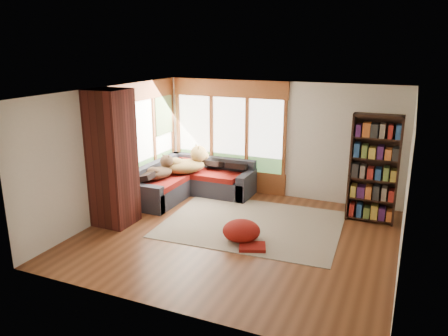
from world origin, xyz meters
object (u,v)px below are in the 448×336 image
Objects in this scene: bookshelf at (374,169)px; dog_tan at (188,161)px; sectional_sofa at (186,181)px; area_rug at (252,224)px; brick_chimney at (112,158)px; pouf at (241,230)px; dog_brindle at (161,168)px.

bookshelf is 1.93× the size of dog_tan.
sectional_sofa is 2.00× the size of dog_tan.
bookshelf is at bearing 27.99° from area_rug.
brick_chimney reaches higher than bookshelf.
pouf is 0.80× the size of dog_brindle.
dog_brindle is at bearing -171.79° from bookshelf.
dog_tan is (-2.02, 1.81, 0.62)m from pouf.
bookshelf is (2.07, 1.10, 1.06)m from area_rug.
brick_chimney reaches higher than dog_tan.
dog_brindle is (-4.39, -0.63, -0.31)m from bookshelf.
dog_brindle is (-0.36, -0.59, -0.06)m from dog_tan.
sectional_sofa is at bearing 138.97° from pouf.
bookshelf is 4.03m from dog_tan.
sectional_sofa is 0.66× the size of area_rug.
brick_chimney is at bearing -174.92° from pouf.
bookshelf is (4.09, 0.03, 0.76)m from sectional_sofa.
sectional_sofa is 2.61× the size of dog_brindle.
dog_brindle is at bearing -113.09° from sectional_sofa.
brick_chimney is at bearing -158.46° from area_rug.
dog_tan reaches higher than area_rug.
dog_tan is at bearing -18.89° from dog_brindle.
area_rug is 1.57× the size of bookshelf.
brick_chimney is 2.16m from dog_tan.
dog_brindle is (-2.31, 0.47, 0.74)m from area_rug.
brick_chimney is 3.09× the size of dog_brindle.
sectional_sofa is 0.51m from dog_tan.
area_rug is 3.97× the size of dog_brindle.
dog_tan reaches higher than sectional_sofa.
bookshelf is 2.86m from pouf.
dog_tan is at bearing -6.39° from sectional_sofa.
brick_chimney is 2.36× the size of dog_tan.
bookshelf reaches higher than area_rug.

